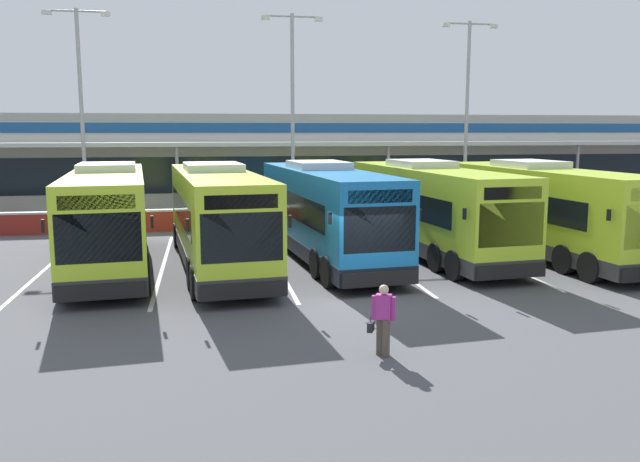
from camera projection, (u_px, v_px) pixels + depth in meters
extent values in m
plane|color=#4C4C51|center=(365.00, 297.00, 19.72)|extent=(200.00, 200.00, 0.00)
cube|color=beige|center=(272.00, 163.00, 45.57)|extent=(70.00, 10.00, 5.50)
cube|color=#19232D|center=(280.00, 174.00, 40.75)|extent=(66.00, 0.08, 2.20)
cube|color=navy|center=(280.00, 128.00, 40.31)|extent=(68.00, 0.08, 0.60)
cube|color=beige|center=(283.00, 144.00, 39.02)|extent=(67.00, 3.00, 0.24)
cube|color=gray|center=(272.00, 119.00, 45.11)|extent=(70.00, 10.00, 0.50)
cylinder|color=#999999|center=(178.00, 182.00, 37.11)|extent=(0.20, 0.20, 4.20)
cylinder|color=#999999|center=(388.00, 179.00, 39.25)|extent=(0.20, 0.20, 4.20)
cylinder|color=#999999|center=(577.00, 176.00, 41.39)|extent=(0.20, 0.20, 4.20)
cube|color=maroon|center=(298.00, 218.00, 33.75)|extent=(60.00, 0.36, 1.00)
cube|color=#B2B2B2|center=(297.00, 208.00, 33.67)|extent=(60.00, 0.40, 0.10)
cube|color=#B7DB2D|center=(108.00, 216.00, 23.73)|extent=(3.68, 12.19, 3.19)
cube|color=#333333|center=(110.00, 252.00, 23.93)|extent=(3.70, 12.21, 0.56)
cube|color=black|center=(108.00, 208.00, 24.07)|extent=(3.48, 9.80, 0.96)
cube|color=black|center=(99.00, 238.00, 18.04)|extent=(2.31, 0.32, 1.40)
cube|color=black|center=(97.00, 202.00, 17.88)|extent=(2.05, 0.28, 0.40)
cube|color=silver|center=(107.00, 167.00, 24.42)|extent=(2.31, 2.98, 0.28)
cube|color=black|center=(101.00, 292.00, 18.17)|extent=(2.45, 0.39, 0.44)
cube|color=black|center=(152.00, 222.00, 18.71)|extent=(0.09, 0.13, 0.36)
cube|color=black|center=(43.00, 226.00, 17.94)|extent=(0.09, 0.13, 0.36)
cylinder|color=black|center=(142.00, 233.00, 28.64)|extent=(0.42, 1.07, 1.04)
cylinder|color=black|center=(85.00, 236.00, 28.00)|extent=(0.42, 1.07, 1.04)
cylinder|color=black|center=(144.00, 269.00, 21.21)|extent=(0.42, 1.07, 1.04)
cylinder|color=black|center=(66.00, 274.00, 20.58)|extent=(0.42, 1.07, 1.04)
cylinder|color=black|center=(145.00, 279.00, 19.88)|extent=(0.42, 1.07, 1.04)
cylinder|color=black|center=(61.00, 284.00, 19.24)|extent=(0.42, 1.07, 1.04)
cube|color=#B7DB2D|center=(217.00, 216.00, 23.84)|extent=(3.68, 12.19, 3.19)
cube|color=#333333|center=(218.00, 251.00, 24.04)|extent=(3.70, 12.21, 0.56)
cube|color=black|center=(216.00, 208.00, 24.18)|extent=(3.48, 9.80, 0.96)
cube|color=black|center=(242.00, 237.00, 18.15)|extent=(2.31, 0.32, 1.40)
cube|color=black|center=(241.00, 202.00, 17.99)|extent=(2.05, 0.28, 0.40)
cube|color=silver|center=(213.00, 167.00, 24.52)|extent=(2.31, 2.98, 0.28)
cube|color=black|center=(244.00, 291.00, 18.27)|extent=(2.45, 0.39, 0.44)
cube|color=black|center=(290.00, 221.00, 18.81)|extent=(0.09, 0.13, 0.36)
cube|color=black|center=(188.00, 225.00, 18.04)|extent=(0.09, 0.13, 0.36)
cylinder|color=black|center=(233.00, 233.00, 28.74)|extent=(0.42, 1.07, 1.04)
cylinder|color=black|center=(178.00, 235.00, 28.11)|extent=(0.42, 1.07, 1.04)
cylinder|color=black|center=(266.00, 269.00, 21.32)|extent=(0.42, 1.07, 1.04)
cylinder|color=black|center=(192.00, 273.00, 20.69)|extent=(0.42, 1.07, 1.04)
cylinder|color=black|center=(275.00, 278.00, 19.99)|extent=(0.42, 1.07, 1.04)
cylinder|color=black|center=(196.00, 283.00, 19.35)|extent=(0.42, 1.07, 1.04)
cube|color=#1972B7|center=(325.00, 211.00, 25.31)|extent=(3.68, 12.19, 3.19)
cube|color=black|center=(325.00, 244.00, 25.51)|extent=(3.70, 12.21, 0.56)
cube|color=black|center=(322.00, 203.00, 25.65)|extent=(3.48, 9.80, 0.96)
cube|color=black|center=(380.00, 229.00, 19.62)|extent=(2.31, 0.32, 1.40)
cube|color=black|center=(380.00, 196.00, 19.46)|extent=(2.05, 0.28, 0.40)
cube|color=silver|center=(318.00, 165.00, 25.99)|extent=(2.31, 2.98, 0.28)
cube|color=black|center=(380.00, 279.00, 19.74)|extent=(2.45, 0.39, 0.44)
cube|color=black|center=(420.00, 215.00, 20.28)|extent=(0.09, 0.13, 0.36)
cube|color=black|center=(330.00, 218.00, 19.51)|extent=(0.09, 0.13, 0.36)
cylinder|color=black|center=(323.00, 228.00, 30.21)|extent=(0.42, 1.07, 1.04)
cylinder|color=black|center=(272.00, 230.00, 29.58)|extent=(0.42, 1.07, 1.04)
cylinder|color=black|center=(383.00, 260.00, 22.79)|extent=(0.42, 1.07, 1.04)
cylinder|color=black|center=(317.00, 264.00, 22.15)|extent=(0.42, 1.07, 1.04)
cylinder|color=black|center=(398.00, 268.00, 21.45)|extent=(0.42, 1.07, 1.04)
cylinder|color=black|center=(329.00, 272.00, 20.82)|extent=(0.42, 1.07, 1.04)
cube|color=#B7DB2D|center=(430.00, 208.00, 26.32)|extent=(3.68, 12.19, 3.19)
cube|color=#333333|center=(429.00, 240.00, 26.52)|extent=(3.70, 12.21, 0.56)
cube|color=black|center=(426.00, 201.00, 26.66)|extent=(3.48, 9.80, 0.96)
cube|color=black|center=(511.00, 225.00, 20.63)|extent=(2.31, 0.32, 1.40)
cube|color=black|center=(513.00, 193.00, 20.47)|extent=(2.05, 0.28, 0.40)
cube|color=silver|center=(421.00, 163.00, 27.01)|extent=(2.31, 2.98, 0.28)
cube|color=black|center=(511.00, 272.00, 20.76)|extent=(2.45, 0.39, 0.44)
cube|color=black|center=(545.00, 211.00, 21.30)|extent=(0.09, 0.13, 0.36)
cube|color=black|center=(464.00, 214.00, 20.53)|extent=(0.09, 0.13, 0.36)
cylinder|color=black|center=(411.00, 225.00, 31.23)|extent=(0.42, 1.07, 1.04)
cylinder|color=black|center=(364.00, 227.00, 30.60)|extent=(0.42, 1.07, 1.04)
cylinder|color=black|center=(497.00, 254.00, 23.80)|extent=(0.42, 1.07, 1.04)
cylinder|color=black|center=(437.00, 258.00, 23.17)|extent=(0.42, 1.07, 1.04)
cylinder|color=black|center=(518.00, 262.00, 22.47)|extent=(0.42, 1.07, 1.04)
cylinder|color=black|center=(455.00, 265.00, 21.84)|extent=(0.42, 1.07, 1.04)
cube|color=#B7DB2D|center=(542.00, 209.00, 26.03)|extent=(3.68, 12.19, 3.19)
cube|color=#333333|center=(540.00, 241.00, 26.23)|extent=(3.70, 12.21, 0.56)
cube|color=black|center=(537.00, 201.00, 26.37)|extent=(3.48, 9.80, 0.96)
cube|color=silver|center=(530.00, 164.00, 26.71)|extent=(2.31, 2.98, 0.28)
cube|color=black|center=(609.00, 215.00, 20.23)|extent=(0.09, 0.13, 0.36)
cylinder|color=black|center=(505.00, 226.00, 30.93)|extent=(0.42, 1.07, 1.04)
cylinder|color=black|center=(460.00, 228.00, 30.30)|extent=(0.42, 1.07, 1.04)
cylinder|color=black|center=(621.00, 256.00, 23.51)|extent=(0.42, 1.07, 1.04)
cylinder|color=black|center=(564.00, 259.00, 22.87)|extent=(0.42, 1.07, 1.04)
cylinder|color=black|center=(591.00, 267.00, 21.54)|extent=(0.42, 1.07, 1.04)
cube|color=silver|center=(45.00, 269.00, 23.74)|extent=(0.14, 13.00, 0.01)
cube|color=silver|center=(163.00, 265.00, 24.47)|extent=(0.14, 13.00, 0.01)
cube|color=silver|center=(275.00, 261.00, 25.19)|extent=(0.14, 13.00, 0.01)
cube|color=silver|center=(380.00, 257.00, 25.92)|extent=(0.14, 13.00, 0.01)
cube|color=silver|center=(479.00, 254.00, 26.65)|extent=(0.14, 13.00, 0.01)
cube|color=silver|center=(574.00, 251.00, 27.37)|extent=(0.14, 13.00, 0.01)
cube|color=#4C4238|center=(380.00, 336.00, 14.68)|extent=(0.20, 0.22, 0.84)
cube|color=#4C4238|center=(386.00, 338.00, 14.52)|extent=(0.20, 0.22, 0.84)
cube|color=#A32D89|center=(384.00, 307.00, 14.50)|extent=(0.40, 0.35, 0.56)
cube|color=#A32D89|center=(374.00, 307.00, 14.56)|extent=(0.12, 0.13, 0.54)
cube|color=#A32D89|center=(393.00, 309.00, 14.44)|extent=(0.12, 0.13, 0.54)
sphere|color=#DBB293|center=(384.00, 290.00, 14.44)|extent=(0.22, 0.22, 0.22)
cube|color=black|center=(371.00, 327.00, 14.67)|extent=(0.23, 0.30, 0.22)
cylinder|color=black|center=(371.00, 319.00, 14.64)|extent=(0.02, 0.02, 0.16)
cylinder|color=#9E9EA3|center=(82.00, 120.00, 33.16)|extent=(0.20, 0.20, 11.00)
cylinder|color=#9E9EA3|center=(76.00, 11.00, 32.34)|extent=(2.80, 0.10, 0.10)
cube|color=silver|center=(46.00, 12.00, 32.11)|extent=(0.44, 0.28, 0.20)
cube|color=silver|center=(106.00, 14.00, 32.59)|extent=(0.44, 0.28, 0.20)
cylinder|color=#9E9EA3|center=(293.00, 121.00, 34.68)|extent=(0.20, 0.20, 11.00)
cylinder|color=#9E9EA3|center=(292.00, 16.00, 33.86)|extent=(2.80, 0.10, 0.10)
cube|color=silver|center=(265.00, 18.00, 33.64)|extent=(0.44, 0.28, 0.20)
cube|color=silver|center=(319.00, 19.00, 34.12)|extent=(0.44, 0.28, 0.20)
cylinder|color=#9E9EA3|center=(466.00, 121.00, 37.01)|extent=(0.20, 0.20, 11.00)
cylinder|color=#9E9EA3|center=(470.00, 24.00, 36.19)|extent=(2.80, 0.10, 0.10)
cube|color=silver|center=(446.00, 25.00, 35.96)|extent=(0.44, 0.28, 0.20)
cube|color=silver|center=(493.00, 26.00, 36.45)|extent=(0.44, 0.28, 0.20)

